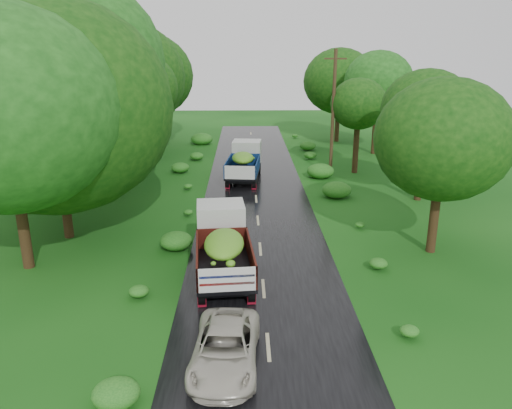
{
  "coord_description": "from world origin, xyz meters",
  "views": [
    {
      "loc": [
        -0.72,
        -13.74,
        9.23
      ],
      "look_at": [
        -0.16,
        9.62,
        1.7
      ],
      "focal_mm": 35.0,
      "sensor_mm": 36.0,
      "label": 1
    }
  ],
  "objects_px": {
    "car": "(225,348)",
    "truck_near": "(223,242)",
    "utility_pole": "(333,112)",
    "truck_far": "(245,160)"
  },
  "relations": [
    {
      "from": "truck_far",
      "to": "car",
      "type": "relative_size",
      "value": 1.44
    },
    {
      "from": "truck_near",
      "to": "car",
      "type": "distance_m",
      "value": 6.36
    },
    {
      "from": "utility_pole",
      "to": "car",
      "type": "bearing_deg",
      "value": -92.66
    },
    {
      "from": "truck_far",
      "to": "utility_pole",
      "type": "bearing_deg",
      "value": 17.99
    },
    {
      "from": "truck_far",
      "to": "truck_near",
      "type": "bearing_deg",
      "value": -87.68
    },
    {
      "from": "truck_near",
      "to": "truck_far",
      "type": "distance_m",
      "value": 15.42
    },
    {
      "from": "car",
      "to": "utility_pole",
      "type": "xyz_separation_m",
      "value": [
        6.99,
        23.07,
        4.0
      ]
    },
    {
      "from": "car",
      "to": "utility_pole",
      "type": "distance_m",
      "value": 24.44
    },
    {
      "from": "truck_near",
      "to": "car",
      "type": "bearing_deg",
      "value": -92.08
    },
    {
      "from": "car",
      "to": "truck_near",
      "type": "bearing_deg",
      "value": 96.38
    }
  ]
}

